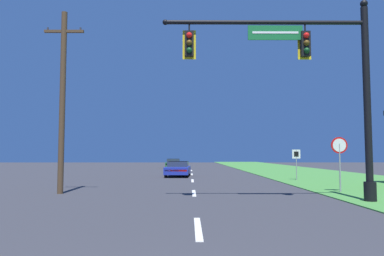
{
  "coord_description": "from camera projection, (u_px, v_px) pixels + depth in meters",
  "views": [
    {
      "loc": [
        -0.2,
        -2.95,
        1.73
      ],
      "look_at": [
        0.0,
        27.26,
        3.89
      ],
      "focal_mm": 35.0,
      "sensor_mm": 36.0,
      "label": 1
    }
  ],
  "objects": [
    {
      "name": "grass_verge_right",
      "position": [
        311.0,
        174.0,
        32.81
      ],
      "size": [
        10.0,
        110.0,
        0.04
      ],
      "color": "#428438",
      "rests_on": "ground"
    },
    {
      "name": "road_center_line",
      "position": [
        193.0,
        181.0,
        24.76
      ],
      "size": [
        0.16,
        34.8,
        0.01
      ],
      "color": "silver",
      "rests_on": "ground"
    },
    {
      "name": "signal_mast",
      "position": [
        317.0,
        80.0,
        13.92
      ],
      "size": [
        7.84,
        0.47,
        7.54
      ],
      "color": "black",
      "rests_on": "grass_verge_right"
    },
    {
      "name": "car_ahead",
      "position": [
        178.0,
        169.0,
        29.78
      ],
      "size": [
        2.03,
        4.59,
        1.19
      ],
      "color": "black",
      "rests_on": "ground"
    },
    {
      "name": "far_car",
      "position": [
        173.0,
        163.0,
        47.82
      ],
      "size": [
        1.82,
        4.61,
        1.19
      ],
      "color": "black",
      "rests_on": "ground"
    },
    {
      "name": "stop_sign",
      "position": [
        339.0,
        152.0,
        17.19
      ],
      "size": [
        0.76,
        0.07,
        2.5
      ],
      "color": "gray",
      "rests_on": "grass_verge_right"
    },
    {
      "name": "route_sign_post",
      "position": [
        296.0,
        158.0,
        25.2
      ],
      "size": [
        0.55,
        0.06,
        2.03
      ],
      "color": "gray",
      "rests_on": "grass_verge_right"
    },
    {
      "name": "utility_pole_near",
      "position": [
        62.0,
        98.0,
        16.9
      ],
      "size": [
        1.8,
        0.26,
        8.27
      ],
      "color": "#4C3823",
      "rests_on": "ground"
    }
  ]
}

